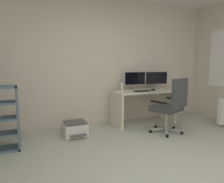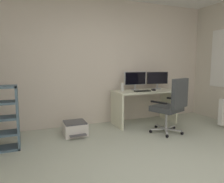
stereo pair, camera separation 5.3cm
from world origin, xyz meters
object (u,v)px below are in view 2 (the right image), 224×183
object	(u,v)px
desk	(144,100)
monitor_main	(135,79)
keyboard	(142,91)
printer	(75,128)
office_chair	(172,104)
monitor_secondary	(157,79)
computer_mouse	(154,90)
desktop_speaker	(122,87)

from	to	relation	value
desk	monitor_main	bearing A→B (deg)	140.58
desk	monitor_main	size ratio (longest dim) A/B	2.55
keyboard	printer	distance (m)	1.56
desk	printer	distance (m)	1.62
office_chair	printer	xyz separation A→B (m)	(-1.66, 0.61, -0.44)
printer	office_chair	bearing A→B (deg)	-20.21
desk	keyboard	world-z (taller)	keyboard
monitor_secondary	keyboard	world-z (taller)	monitor_secondary
office_chair	computer_mouse	bearing A→B (deg)	85.27
desktop_speaker	office_chair	xyz separation A→B (m)	(0.59, -0.88, -0.25)
monitor_secondary	desktop_speaker	size ratio (longest dim) A/B	2.90
keyboard	desktop_speaker	xyz separation A→B (m)	(-0.36, 0.21, 0.07)
monitor_secondary	desktop_speaker	distance (m)	0.91
keyboard	office_chair	bearing A→B (deg)	-72.26
desk	office_chair	distance (m)	0.80
office_chair	desktop_speaker	bearing A→B (deg)	123.89
monitor_secondary	office_chair	xyz separation A→B (m)	(-0.31, -0.92, -0.39)
computer_mouse	printer	bearing A→B (deg)	-163.98
monitor_main	office_chair	xyz separation A→B (m)	(0.26, -0.92, -0.40)
desk	computer_mouse	distance (m)	0.29
computer_mouse	keyboard	bearing A→B (deg)	-161.72
monitor_secondary	office_chair	size ratio (longest dim) A/B	0.48
keyboard	monitor_secondary	bearing A→B (deg)	24.69
computer_mouse	office_chair	world-z (taller)	office_chair
monitor_main	desktop_speaker	distance (m)	0.37
desktop_speaker	printer	bearing A→B (deg)	-166.28
desk	printer	world-z (taller)	desk
desk	computer_mouse	bearing A→B (deg)	-34.32
computer_mouse	office_chair	distance (m)	0.71
monitor_main	keyboard	distance (m)	0.35
office_chair	printer	bearing A→B (deg)	159.79
monitor_main	desktop_speaker	world-z (taller)	monitor_main
desk	desktop_speaker	bearing A→B (deg)	170.62
computer_mouse	printer	size ratio (longest dim) A/B	0.20
keyboard	computer_mouse	distance (m)	0.29
monitor_main	office_chair	size ratio (longest dim) A/B	0.50
desk	keyboard	bearing A→B (deg)	-132.78
monitor_main	computer_mouse	distance (m)	0.45
computer_mouse	monitor_main	bearing A→B (deg)	156.69
desk	office_chair	world-z (taller)	office_chair
computer_mouse	printer	distance (m)	1.83
office_chair	monitor_secondary	bearing A→B (deg)	71.56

